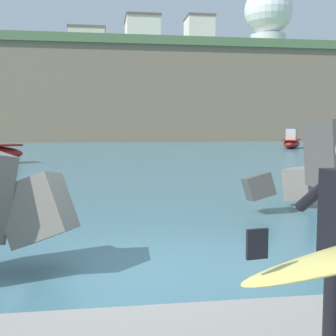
{
  "coord_description": "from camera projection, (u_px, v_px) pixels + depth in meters",
  "views": [
    {
      "loc": [
        -0.37,
        -6.02,
        2.01
      ],
      "look_at": [
        0.6,
        0.5,
        1.4
      ],
      "focal_mm": 46.84,
      "sensor_mm": 36.0,
      "label": 1
    }
  ],
  "objects": [
    {
      "name": "boat_near_centre",
      "position": [
        291.0,
        142.0,
        42.19
      ],
      "size": [
        3.58,
        4.76,
        1.99
      ],
      "color": "maroon",
      "rests_on": "ground"
    },
    {
      "name": "station_building_east",
      "position": [
        87.0,
        41.0,
        73.35
      ],
      "size": [
        6.2,
        5.02,
        4.17
      ],
      "color": "beige",
      "rests_on": "headland_bluff"
    },
    {
      "name": "headland_bluff",
      "position": [
        140.0,
        98.0,
        78.32
      ],
      "size": [
        93.47,
        38.84,
        14.37
      ],
      "color": "#847056",
      "rests_on": "ground"
    },
    {
      "name": "ground_plane",
      "position": [
        131.0,
        271.0,
        6.17
      ],
      "size": [
        400.0,
        400.0,
        0.0
      ],
      "primitive_type": "plane",
      "color": "#42707F"
    },
    {
      "name": "station_building_west",
      "position": [
        142.0,
        35.0,
        71.94
      ],
      "size": [
        5.55,
        7.7,
        5.47
      ],
      "color": "silver",
      "rests_on": "headland_bluff"
    },
    {
      "name": "breakwater_jetty",
      "position": [
        129.0,
        179.0,
        7.46
      ],
      "size": [
        31.79,
        7.15,
        2.73
      ],
      "color": "#605B56",
      "rests_on": "ground"
    },
    {
      "name": "station_building_central",
      "position": [
        199.0,
        36.0,
        74.63
      ],
      "size": [
        4.66,
        5.22,
        6.35
      ],
      "color": "silver",
      "rests_on": "headland_bluff"
    },
    {
      "name": "radar_dome",
      "position": [
        268.0,
        17.0,
        74.22
      ],
      "size": [
        8.13,
        8.13,
        11.43
      ],
      "color": "silver",
      "rests_on": "headland_bluff"
    }
  ]
}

